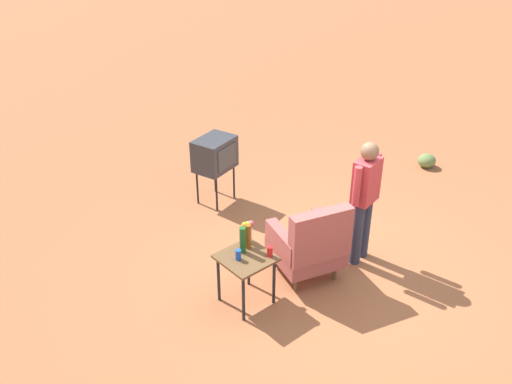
{
  "coord_description": "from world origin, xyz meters",
  "views": [
    {
      "loc": [
        4.31,
        3.6,
        4.24
      ],
      "look_at": [
        0.14,
        -1.27,
        0.65
      ],
      "focal_mm": 38.54,
      "sensor_mm": 36.0,
      "label": 1
    }
  ],
  "objects": [
    {
      "name": "bottle_tall_amber",
      "position": [
        1.03,
        -0.37,
        0.79
      ],
      "size": [
        0.07,
        0.07,
        0.3
      ],
      "primitive_type": "cylinder",
      "color": "brown",
      "rests_on": "side_table"
    },
    {
      "name": "soda_can_blue",
      "position": [
        1.26,
        -0.27,
        0.7
      ],
      "size": [
        0.07,
        0.07,
        0.12
      ],
      "primitive_type": "cylinder",
      "color": "blue",
      "rests_on": "side_table"
    },
    {
      "name": "side_table",
      "position": [
        1.17,
        -0.25,
        0.54
      ],
      "size": [
        0.56,
        0.56,
        0.64
      ],
      "color": "black",
      "rests_on": "ground"
    },
    {
      "name": "flower_vase",
      "position": [
        0.95,
        -0.47,
        0.78
      ],
      "size": [
        0.15,
        0.09,
        0.27
      ],
      "color": "silver",
      "rests_on": "side_table"
    },
    {
      "name": "soda_can_red",
      "position": [
        0.96,
        -0.09,
        0.7
      ],
      "size": [
        0.07,
        0.07,
        0.12
      ],
      "primitive_type": "cylinder",
      "color": "red",
      "rests_on": "side_table"
    },
    {
      "name": "tv_on_stand",
      "position": [
        0.02,
        -2.35,
        0.78
      ],
      "size": [
        0.7,
        0.59,
        1.03
      ],
      "color": "black",
      "rests_on": "ground"
    },
    {
      "name": "bottle_wine_green",
      "position": [
        1.14,
        -0.34,
        0.8
      ],
      "size": [
        0.07,
        0.07,
        0.32
      ],
      "primitive_type": "cylinder",
      "color": "#1E5623",
      "rests_on": "side_table"
    },
    {
      "name": "person_standing",
      "position": [
        -0.47,
        0.04,
        0.94
      ],
      "size": [
        0.56,
        0.29,
        1.64
      ],
      "color": "#2D3347",
      "rests_on": "ground"
    },
    {
      "name": "shrub_lone",
      "position": [
        -3.41,
        -0.93,
        0.12
      ],
      "size": [
        0.3,
        0.3,
        0.23
      ],
      "primitive_type": "ellipsoid",
      "color": "olive",
      "rests_on": "ground"
    },
    {
      "name": "ground_plane",
      "position": [
        0.0,
        0.0,
        0.0
      ],
      "size": [
        60.0,
        60.0,
        0.0
      ],
      "primitive_type": "plane",
      "color": "#A05B38"
    },
    {
      "name": "armchair",
      "position": [
        0.29,
        -0.1,
        0.5
      ],
      "size": [
        0.95,
        0.96,
        1.06
      ],
      "color": "brown",
      "rests_on": "ground"
    }
  ]
}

